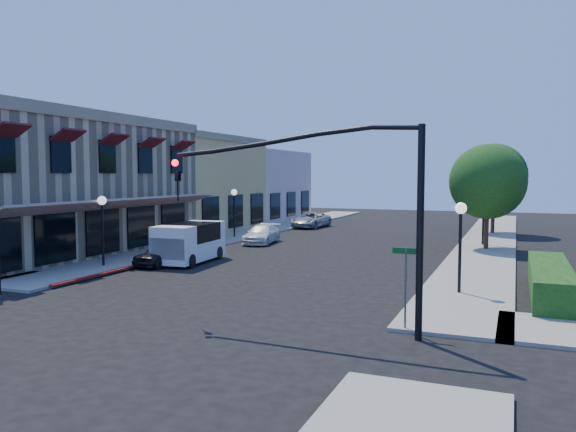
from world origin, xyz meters
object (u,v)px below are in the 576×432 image
at_px(street_tree_a, 488,182).
at_px(parked_car_c, 262,234).
at_px(lamppost_right_near, 461,224).
at_px(lamppost_right_far, 484,204).
at_px(parked_car_b, 198,246).
at_px(street_tree_b, 494,176).
at_px(lamppost_left_near, 102,213).
at_px(lamppost_left_far, 234,201).
at_px(white_van, 189,240).
at_px(parked_car_d, 311,220).
at_px(signal_mast_arm, 345,193).
at_px(parked_car_a, 163,253).
at_px(street_name_sign, 406,275).

relative_size(street_tree_a, parked_car_c, 1.53).
relative_size(lamppost_right_near, lamppost_right_far, 1.00).
bearing_deg(parked_car_c, parked_car_b, -104.12).
height_order(street_tree_a, street_tree_b, street_tree_b).
relative_size(lamppost_left_near, lamppost_left_far, 1.00).
xyz_separation_m(street_tree_b, parked_car_b, (-15.00, -18.82, -3.98)).
bearing_deg(street_tree_a, lamppost_left_far, 180.00).
xyz_separation_m(street_tree_b, white_van, (-14.24, -20.96, -3.36)).
relative_size(parked_car_b, parked_car_d, 0.71).
bearing_deg(signal_mast_arm, white_van, 139.81).
height_order(signal_mast_arm, parked_car_a, signal_mast_arm).
bearing_deg(lamppost_left_far, signal_mast_arm, -55.00).
xyz_separation_m(street_name_sign, lamppost_right_far, (1.00, 21.80, 1.04)).
distance_m(white_van, parked_car_b, 2.36).
bearing_deg(lamppost_left_far, parked_car_d, 77.05).
bearing_deg(white_van, lamppost_left_far, 105.60).
bearing_deg(lamppost_right_near, street_tree_b, 89.28).
distance_m(street_tree_a, white_van, 18.22).
bearing_deg(signal_mast_arm, lamppost_right_far, 83.30).
xyz_separation_m(parked_car_c, parked_car_d, (-0.82, 12.00, 0.05)).
relative_size(lamppost_left_near, parked_car_a, 1.01).
xyz_separation_m(lamppost_left_far, lamppost_right_far, (17.00, 2.00, 0.00)).
bearing_deg(street_name_sign, parked_car_d, 114.69).
xyz_separation_m(signal_mast_arm, lamppost_right_near, (2.64, 6.50, -1.35)).
bearing_deg(street_tree_b, street_tree_a, -90.00).
distance_m(street_tree_b, street_name_sign, 29.96).
height_order(lamppost_left_near, lamppost_right_far, same).
relative_size(street_tree_a, parked_car_a, 1.83).
xyz_separation_m(lamppost_left_far, parked_car_b, (2.30, -8.82, -2.17)).
relative_size(street_tree_a, lamppost_left_far, 1.82).
relative_size(street_tree_b, parked_car_b, 2.05).
bearing_deg(parked_car_a, lamppost_right_near, -2.82).
relative_size(street_name_sign, lamppost_left_far, 0.70).
xyz_separation_m(parked_car_a, parked_car_d, (0.00, 22.22, 0.07)).
bearing_deg(parked_car_b, street_tree_a, 32.53).
distance_m(parked_car_c, parked_car_d, 12.03).
distance_m(lamppost_left_near, white_van, 4.58).
height_order(street_name_sign, parked_car_a, street_name_sign).
distance_m(street_name_sign, white_van, 15.68).
relative_size(street_tree_b, lamppost_right_far, 1.97).
relative_size(street_tree_b, lamppost_left_near, 1.97).
relative_size(lamppost_left_near, lamppost_right_near, 1.00).
bearing_deg(parked_car_c, street_tree_b, 32.97).
xyz_separation_m(lamppost_left_near, parked_car_d, (2.30, 24.00, -2.07)).
distance_m(lamppost_right_near, parked_car_d, 28.22).
distance_m(parked_car_a, parked_car_d, 22.22).
height_order(street_tree_a, parked_car_a, street_tree_a).
height_order(lamppost_right_near, parked_car_c, lamppost_right_near).
relative_size(lamppost_left_near, parked_car_c, 0.84).
relative_size(signal_mast_arm, parked_car_a, 2.26).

